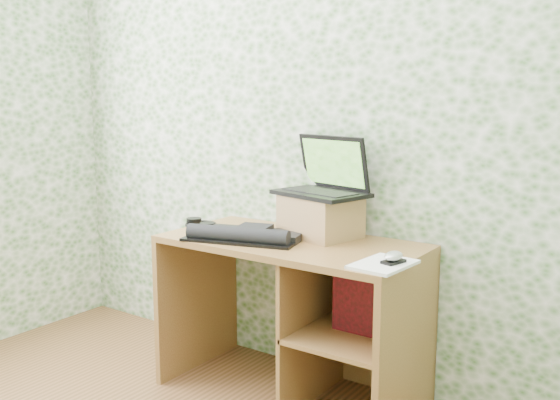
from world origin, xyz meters
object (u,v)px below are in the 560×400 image
Objects in this scene: laptop at (326,181)px; notepad at (383,264)px; riser at (321,216)px; desk at (309,298)px; keyboard at (247,235)px.

laptop is 1.76× the size of notepad.
laptop reaches higher than riser.
laptop reaches higher than desk.
laptop is at bearing 90.00° from riser.
keyboard is at bearing -149.57° from desk.
keyboard is (-0.24, -0.30, -0.23)m from laptop.
riser is 0.36m from keyboard.
laptop reaches higher than keyboard.
riser is (-0.01, 0.12, 0.37)m from desk.
desk is 0.38m from riser.
riser is 1.23× the size of notepad.
notepad is at bearing -22.67° from laptop.
laptop is (0.00, 0.04, 0.16)m from riser.
desk is 0.55m from laptop.
riser is 0.56m from notepad.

